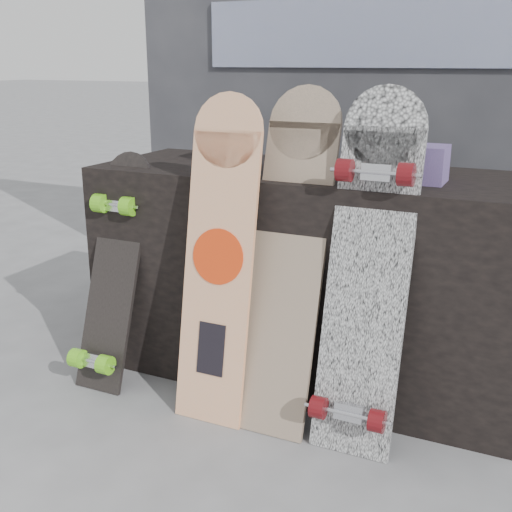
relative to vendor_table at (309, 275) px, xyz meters
The scene contains 10 objects.
ground 0.64m from the vendor_table, 90.00° to the right, with size 60.00×60.00×0.00m, color slate.
vendor_table is the anchor object (origin of this frame).
booth 1.10m from the vendor_table, 90.00° to the left, with size 2.40×0.22×2.20m.
merch_box_purple 0.61m from the vendor_table, 167.11° to the left, with size 0.18×0.12×0.10m, color #3D3A76.
merch_box_small 0.62m from the vendor_table, ahead, with size 0.14×0.14×0.12m, color #3D3A76.
merch_box_flat 0.51m from the vendor_table, 41.83° to the left, with size 0.22×0.10×0.06m, color #D1B78C.
longboard_geisha 0.46m from the vendor_table, 114.17° to the right, with size 0.25×0.22×1.09m.
longboard_celtic 0.36m from the vendor_table, 82.17° to the right, with size 0.25×0.35×1.11m.
longboard_cascadia 0.50m from the vendor_table, 47.20° to the right, with size 0.25×0.34×1.12m.
skateboard_dark 0.74m from the vendor_table, 152.16° to the right, with size 0.20×0.37×0.86m.
Camera 1 is at (0.79, -1.68, 1.18)m, focal length 45.00 mm.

